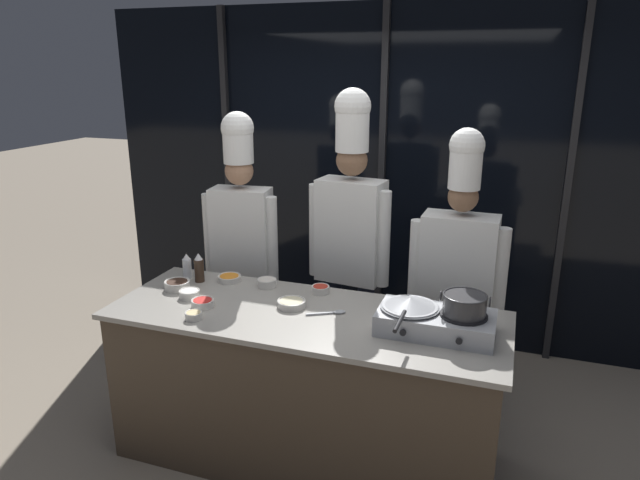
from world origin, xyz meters
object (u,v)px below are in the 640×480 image
object	(u,v)px
frying_pan	(410,303)
prep_bowl_rice	(189,293)
prep_bowl_noodles	(291,303)
prep_bowl_soy_glaze	(177,284)
prep_bowl_onion	(267,282)
prep_bowl_bell_pepper	(203,303)
prep_bowl_ginger	(194,315)
squeeze_bottle_clear	(187,266)
chef_head	(242,230)
squeeze_bottle_soy	(199,268)
portable_stove	(436,322)
stock_pot	(465,304)
serving_spoon_slotted	(333,312)
chef_line	(458,264)
prep_bowl_carrots	(229,278)
prep_bowl_chili_flakes	(320,289)
chef_sous	(351,225)

from	to	relation	value
frying_pan	prep_bowl_rice	distance (m)	1.31
prep_bowl_noodles	prep_bowl_soy_glaze	world-z (taller)	prep_bowl_soy_glaze
prep_bowl_onion	prep_bowl_bell_pepper	bearing A→B (deg)	-118.27
prep_bowl_noodles	prep_bowl_ginger	bearing A→B (deg)	-143.23
squeeze_bottle_clear	prep_bowl_onion	xyz separation A→B (m)	(0.54, 0.04, -0.05)
chef_head	prep_bowl_noodles	bearing A→B (deg)	128.09
squeeze_bottle_soy	portable_stove	bearing A→B (deg)	-8.61
prep_bowl_rice	prep_bowl_bell_pepper	bearing A→B (deg)	-32.77
stock_pot	serving_spoon_slotted	xyz separation A→B (m)	(-0.70, 0.05, -0.17)
squeeze_bottle_soy	chef_line	xyz separation A→B (m)	(1.54, 0.47, 0.05)
frying_pan	chef_head	size ratio (longest dim) A/B	0.27
squeeze_bottle_clear	prep_bowl_onion	bearing A→B (deg)	3.71
prep_bowl_soy_glaze	prep_bowl_carrots	bearing A→B (deg)	43.72
prep_bowl_chili_flakes	chef_line	size ratio (longest dim) A/B	0.06
squeeze_bottle_soy	prep_bowl_ginger	bearing A→B (deg)	-62.60
prep_bowl_carrots	prep_bowl_chili_flakes	bearing A→B (deg)	0.67
prep_bowl_soy_glaze	chef_line	size ratio (longest dim) A/B	0.08
prep_bowl_carrots	chef_line	bearing A→B (deg)	16.44
frying_pan	prep_bowl_chili_flakes	world-z (taller)	frying_pan
prep_bowl_rice	serving_spoon_slotted	size ratio (longest dim) A/B	0.59
prep_bowl_bell_pepper	serving_spoon_slotted	xyz separation A→B (m)	(0.73, 0.16, -0.02)
chef_head	squeeze_bottle_clear	bearing A→B (deg)	58.28
frying_pan	prep_bowl_chili_flakes	distance (m)	0.68
portable_stove	prep_bowl_rice	distance (m)	1.44
squeeze_bottle_clear	prep_bowl_soy_glaze	distance (m)	0.19
prep_bowl_rice	portable_stove	bearing A→B (deg)	0.62
prep_bowl_noodles	prep_bowl_rice	xyz separation A→B (m)	(-0.62, -0.07, 0.00)
prep_bowl_ginger	chef_sous	world-z (taller)	chef_sous
prep_bowl_rice	prep_bowl_soy_glaze	size ratio (longest dim) A/B	0.79
frying_pan	squeeze_bottle_clear	world-z (taller)	frying_pan
frying_pan	prep_bowl_bell_pepper	size ratio (longest dim) A/B	4.02
serving_spoon_slotted	chef_head	world-z (taller)	chef_head
prep_bowl_onion	serving_spoon_slotted	bearing A→B (deg)	-25.47
stock_pot	squeeze_bottle_soy	size ratio (longest dim) A/B	1.31
prep_bowl_soy_glaze	prep_bowl_onion	bearing A→B (deg)	23.71
prep_bowl_chili_flakes	chef_head	bearing A→B (deg)	152.76
prep_bowl_onion	stock_pot	bearing A→B (deg)	-13.60
stock_pot	squeeze_bottle_soy	bearing A→B (deg)	172.09
squeeze_bottle_soy	chef_line	size ratio (longest dim) A/B	0.10
prep_bowl_carrots	stock_pot	bearing A→B (deg)	-11.46
prep_bowl_chili_flakes	chef_line	distance (m)	0.86
prep_bowl_carrots	prep_bowl_onion	bearing A→B (deg)	-1.33
frying_pan	serving_spoon_slotted	distance (m)	0.45
prep_bowl_noodles	serving_spoon_slotted	distance (m)	0.25
serving_spoon_slotted	chef_sous	distance (m)	0.80
stock_pot	chef_sous	world-z (taller)	chef_sous
portable_stove	stock_pot	size ratio (longest dim) A/B	2.39
chef_sous	portable_stove	bearing A→B (deg)	137.89
prep_bowl_onion	prep_bowl_noodles	world-z (taller)	prep_bowl_onion
squeeze_bottle_clear	stock_pot	bearing A→B (deg)	-8.37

